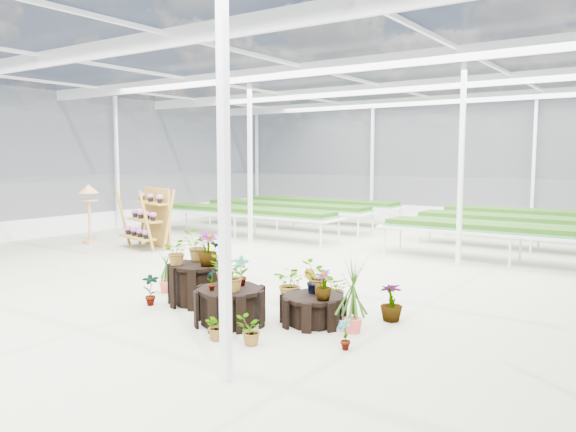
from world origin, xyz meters
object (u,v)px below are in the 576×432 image
Objects in this scene: plinth_low at (313,310)px; bird_table at (89,214)px; plinth_tall at (199,284)px; plinth_mid at (230,306)px; shelf_rack at (145,218)px.

bird_table is at bearing 162.35° from plinth_low.
plinth_tall is 1.04× the size of plinth_low.
plinth_tall is at bearing 153.43° from plinth_mid.
plinth_low is (1.00, 0.70, -0.06)m from plinth_mid.
plinth_tall is 0.97× the size of plinth_mid.
plinth_mid is at bearing -145.01° from plinth_low.
shelf_rack is at bearing 146.72° from plinth_tall.
plinth_mid is 7.58m from shelf_rack.
plinth_mid is at bearing -26.57° from plinth_tall.
bird_table is (-9.36, 2.98, 0.63)m from plinth_low.
plinth_mid is at bearing -15.57° from bird_table.
plinth_tall reaches higher than plinth_low.
shelf_rack reaches higher than plinth_low.
plinth_mid is 1.07× the size of plinth_low.
bird_table is (-7.16, 3.08, 0.51)m from plinth_tall.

